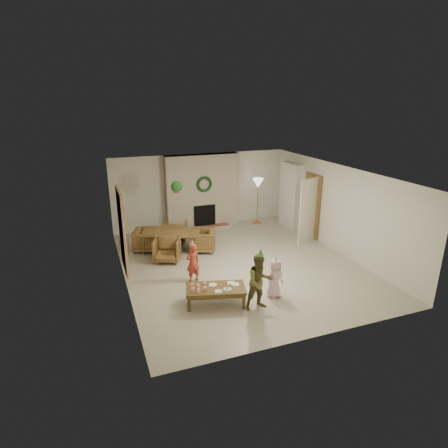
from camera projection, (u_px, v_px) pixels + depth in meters
name	position (u px, v px, depth m)	size (l,w,h in m)	color
floor	(240.00, 264.00, 10.11)	(7.00, 7.00, 0.00)	#B7B29E
ceiling	(241.00, 172.00, 9.31)	(7.00, 7.00, 0.00)	white
wall_back	(201.00, 190.00, 12.82)	(7.00, 7.00, 0.00)	silver
wall_front	(317.00, 278.00, 6.60)	(7.00, 7.00, 0.00)	silver
wall_left	(121.00, 234.00, 8.72)	(7.00, 7.00, 0.00)	silver
wall_right	(337.00, 209.00, 10.70)	(7.00, 7.00, 0.00)	silver
fireplace_mass	(202.00, 192.00, 12.64)	(2.50, 0.40, 2.50)	#571817
fireplace_hearth	(206.00, 228.00, 12.71)	(1.60, 0.30, 0.12)	brown
fireplace_firebox	(204.00, 216.00, 12.74)	(0.75, 0.12, 0.75)	black
fireplace_wreath	(204.00, 184.00, 12.34)	(0.54, 0.54, 0.10)	#15391A
floor_lamp_base	(257.00, 223.00, 13.41)	(0.30, 0.30, 0.03)	gold
floor_lamp_post	(257.00, 203.00, 13.17)	(0.03, 0.03, 1.46)	gold
floor_lamp_shade	(258.00, 183.00, 12.94)	(0.39, 0.39, 0.32)	beige
bookshelf_carcass	(291.00, 196.00, 12.74)	(0.30, 1.00, 2.20)	white
bookshelf_shelf_a	(289.00, 214.00, 12.94)	(0.30, 0.92, 0.03)	white
bookshelf_shelf_b	(290.00, 203.00, 12.81)	(0.30, 0.92, 0.03)	white
bookshelf_shelf_c	(291.00, 191.00, 12.69)	(0.30, 0.92, 0.03)	white
bookshelf_shelf_d	(291.00, 180.00, 12.56)	(0.30, 0.92, 0.03)	white
books_row_lower	(291.00, 211.00, 12.76)	(0.20, 0.40, 0.24)	#B74E21
books_row_mid	(289.00, 198.00, 12.81)	(0.20, 0.44, 0.24)	navy
books_row_upper	(292.00, 188.00, 12.55)	(0.20, 0.36, 0.22)	gold
door_frame	(312.00, 206.00, 11.83)	(0.05, 0.86, 2.04)	brown
door_leaf	(308.00, 211.00, 11.37)	(0.05, 0.80, 2.00)	beige
curtain_panel	(122.00, 231.00, 8.91)	(0.06, 1.20, 2.00)	#C6AD8C
dining_table	(171.00, 241.00, 10.93)	(1.66, 0.92, 0.58)	brown
dining_chair_near	(167.00, 250.00, 10.23)	(0.69, 0.71, 0.64)	brown
dining_chair_far	(175.00, 232.00, 11.61)	(0.69, 0.71, 0.64)	brown
dining_chair_left	(146.00, 240.00, 10.93)	(0.69, 0.71, 0.64)	brown
dining_chair_right	(202.00, 240.00, 10.89)	(0.69, 0.71, 0.64)	brown
hanging_plant_cord	(176.00, 178.00, 10.33)	(0.01, 0.01, 0.70)	tan
hanging_plant_pot	(177.00, 191.00, 10.44)	(0.16, 0.16, 0.12)	brown
hanging_plant_foliage	(176.00, 186.00, 10.40)	(0.32, 0.32, 0.32)	#17461B
coffee_table_top	(216.00, 289.00, 8.06)	(1.27, 0.64, 0.06)	brown
coffee_table_apron	(216.00, 291.00, 8.09)	(1.18, 0.54, 0.08)	brown
coffee_leg_fl	(189.00, 304.00, 7.83)	(0.07, 0.07, 0.33)	brown
coffee_leg_fr	(244.00, 302.00, 7.93)	(0.07, 0.07, 0.33)	brown
coffee_leg_bl	(189.00, 292.00, 8.32)	(0.07, 0.07, 0.33)	brown
coffee_leg_br	(240.00, 290.00, 8.42)	(0.07, 0.07, 0.33)	brown
cup_a	(193.00, 290.00, 7.86)	(0.07, 0.07, 0.09)	white
cup_b	(193.00, 285.00, 8.04)	(0.07, 0.07, 0.09)	white
cup_c	(198.00, 291.00, 7.82)	(0.07, 0.07, 0.09)	white
cup_d	(198.00, 286.00, 8.01)	(0.07, 0.07, 0.09)	white
cup_e	(205.00, 289.00, 7.91)	(0.07, 0.07, 0.09)	white
cup_f	(204.00, 284.00, 8.09)	(0.07, 0.07, 0.09)	white
plate_a	(213.00, 285.00, 8.16)	(0.18, 0.18, 0.01)	white
plate_b	(227.00, 289.00, 7.98)	(0.18, 0.18, 0.01)	white
plate_c	(235.00, 284.00, 8.18)	(0.18, 0.18, 0.01)	white
food_scoop	(227.00, 287.00, 7.97)	(0.07, 0.07, 0.07)	tan
napkin_left	(219.00, 291.00, 7.89)	(0.15, 0.15, 0.01)	#F0B1C2
napkin_right	(231.00, 283.00, 8.25)	(0.15, 0.15, 0.01)	#F0B1C2
child_red	(193.00, 263.00, 9.03)	(0.35, 0.23, 0.96)	#AC3724
party_hat_red	(192.00, 243.00, 8.86)	(0.13, 0.13, 0.18)	gold
child_plaid	(260.00, 282.00, 7.81)	(0.60, 0.47, 1.23)	brown
party_hat_plaid	(261.00, 253.00, 7.60)	(0.15, 0.15, 0.20)	#51A546
child_pink	(275.00, 278.00, 8.33)	(0.44, 0.29, 0.91)	#F7C6D7
party_hat_pink	(276.00, 258.00, 8.18)	(0.12, 0.12, 0.16)	silver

